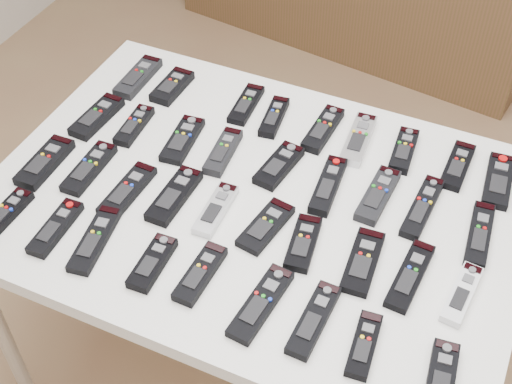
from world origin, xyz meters
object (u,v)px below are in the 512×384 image
at_px(remote_16, 422,207).
at_px(remote_35, 364,345).
at_px(remote_1, 172,86).
at_px(remote_24, 303,243).
at_px(remote_8, 498,181).
at_px(remote_7, 458,166).
at_px(remote_9, 97,117).
at_px(remote_20, 127,191).
at_px(remote_17, 480,234).
at_px(remote_4, 323,129).
at_px(remote_11, 182,140).
at_px(remote_30, 95,240).
at_px(remote_31, 152,263).
at_px(remote_26, 410,276).
at_px(remote_22, 216,210).
at_px(remote_15, 378,195).
at_px(remote_29, 56,228).
at_px(remote_32, 200,274).
at_px(remote_27, 462,294).
at_px(table, 256,215).
at_px(remote_5, 358,139).
at_px(remote_28, 6,214).
at_px(remote_33, 261,303).
at_px(remote_14, 328,185).
at_px(remote_23, 266,226).
at_px(remote_0, 138,77).
at_px(remote_6, 404,150).
at_px(remote_13, 279,166).
at_px(remote_18, 45,162).
at_px(remote_3, 274,117).
at_px(remote_10, 134,126).
at_px(remote_12, 223,152).
at_px(remote_34, 314,320).
at_px(remote_19, 89,168).

distance_m(remote_16, remote_35, 0.41).
height_order(remote_1, remote_24, remote_1).
bearing_deg(remote_8, remote_7, 169.41).
bearing_deg(remote_9, remote_20, -39.52).
distance_m(remote_17, remote_35, 0.41).
bearing_deg(remote_4, remote_11, -147.03).
bearing_deg(remote_30, remote_31, -11.26).
xyz_separation_m(remote_26, remote_30, (-0.66, -0.19, 0.00)).
relative_size(remote_4, remote_7, 1.06).
bearing_deg(remote_22, remote_15, 29.01).
bearing_deg(remote_29, remote_32, 0.50).
relative_size(remote_9, remote_24, 1.13).
xyz_separation_m(remote_1, remote_27, (0.89, -0.37, -0.00)).
height_order(table, remote_16, remote_16).
bearing_deg(remote_30, remote_5, 43.59).
bearing_deg(remote_28, remote_22, 26.53).
height_order(remote_29, remote_33, same).
bearing_deg(remote_20, remote_1, 105.79).
height_order(remote_14, remote_28, remote_14).
height_order(table, remote_23, remote_23).
bearing_deg(remote_7, remote_32, -126.01).
distance_m(remote_7, remote_30, 0.88).
relative_size(remote_0, remote_1, 1.24).
relative_size(remote_20, remote_22, 1.11).
height_order(remote_6, remote_31, same).
height_order(remote_15, remote_31, same).
bearing_deg(remote_13, remote_27, -14.33).
height_order(remote_0, remote_4, same).
relative_size(table, remote_32, 7.74).
distance_m(remote_18, remote_35, 0.89).
height_order(remote_9, remote_24, remote_9).
height_order(remote_1, remote_3, remote_1).
bearing_deg(remote_26, remote_1, 158.56).
height_order(remote_10, remote_27, same).
relative_size(remote_16, remote_22, 1.23).
relative_size(remote_15, remote_18, 1.03).
relative_size(remote_4, remote_24, 1.15).
relative_size(remote_11, remote_31, 1.15).
relative_size(remote_3, remote_17, 0.81).
bearing_deg(remote_24, remote_4, 95.67).
xyz_separation_m(remote_12, remote_33, (0.27, -0.38, -0.00)).
relative_size(remote_9, remote_18, 0.98).
height_order(remote_0, remote_30, remote_0).
bearing_deg(remote_34, remote_0, 144.98).
xyz_separation_m(remote_22, remote_29, (-0.30, -0.20, 0.00)).
bearing_deg(remote_10, remote_13, -1.84).
height_order(remote_3, remote_7, remote_3).
relative_size(remote_7, remote_19, 0.92).
height_order(remote_6, remote_24, remote_6).
distance_m(table, remote_22, 0.12).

